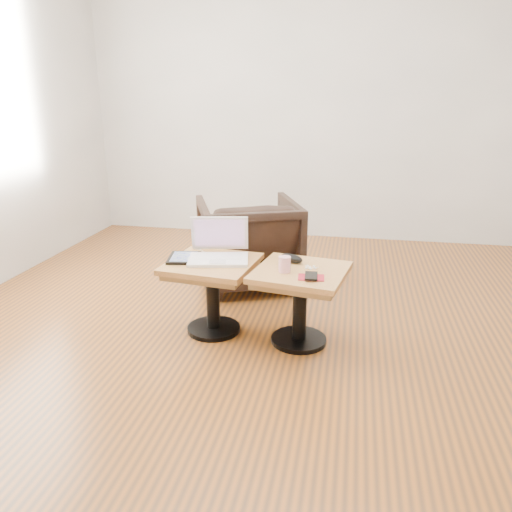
% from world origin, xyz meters
% --- Properties ---
extents(room_shell, '(4.52, 4.52, 2.71)m').
position_xyz_m(room_shell, '(0.00, 0.00, 1.35)').
color(room_shell, '#54361C').
rests_on(room_shell, ground).
extents(side_table_left, '(0.56, 0.56, 0.46)m').
position_xyz_m(side_table_left, '(-0.41, -0.06, 0.34)').
color(side_table_left, black).
rests_on(side_table_left, ground).
extents(side_table_right, '(0.58, 0.58, 0.46)m').
position_xyz_m(side_table_right, '(0.13, -0.10, 0.34)').
color(side_table_right, black).
rests_on(side_table_right, ground).
extents(laptop, '(0.41, 0.38, 0.24)m').
position_xyz_m(laptop, '(-0.38, 0.00, 0.50)').
color(laptop, white).
rests_on(laptop, side_table_left).
extents(tablet, '(0.22, 0.26, 0.02)m').
position_xyz_m(tablet, '(-0.58, -0.05, 0.46)').
color(tablet, black).
rests_on(tablet, side_table_left).
extents(charging_adapter, '(0.04, 0.04, 0.02)m').
position_xyz_m(charging_adapter, '(-0.56, 0.16, 0.47)').
color(charging_adapter, white).
rests_on(charging_adapter, side_table_left).
extents(glasses_case, '(0.17, 0.14, 0.05)m').
position_xyz_m(glasses_case, '(0.06, 0.02, 0.48)').
color(glasses_case, black).
rests_on(glasses_case, side_table_right).
extents(striped_cup, '(0.08, 0.08, 0.09)m').
position_xyz_m(striped_cup, '(0.04, -0.16, 0.50)').
color(striped_cup, '#EE6381').
rests_on(striped_cup, side_table_right).
extents(earbuds_tangle, '(0.07, 0.06, 0.01)m').
position_xyz_m(earbuds_tangle, '(0.18, -0.07, 0.46)').
color(earbuds_tangle, white).
rests_on(earbuds_tangle, side_table_right).
extents(phone_on_sleeve, '(0.15, 0.13, 0.02)m').
position_xyz_m(phone_on_sleeve, '(0.20, -0.23, 0.46)').
color(phone_on_sleeve, '#A41F26').
rests_on(phone_on_sleeve, side_table_right).
extents(armchair, '(0.94, 0.95, 0.67)m').
position_xyz_m(armchair, '(-0.36, 0.77, 0.33)').
color(armchair, black).
rests_on(armchair, ground).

